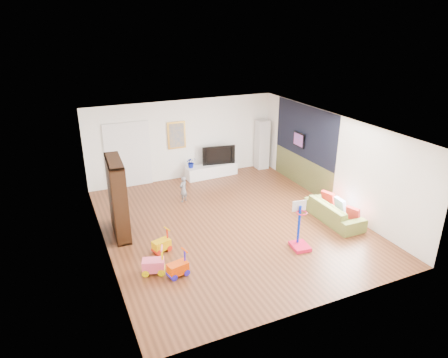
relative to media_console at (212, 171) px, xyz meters
name	(u,v)px	position (x,y,z in m)	size (l,w,h in m)	color
floor	(230,223)	(-0.88, -3.43, -0.21)	(6.50, 7.50, 0.00)	brown
ceiling	(231,126)	(-0.88, -3.43, 2.49)	(6.50, 7.50, 0.00)	white
wall_back	(184,140)	(-0.88, 0.32, 1.14)	(6.50, 0.00, 2.70)	white
wall_front	(319,248)	(-0.88, -7.18, 1.14)	(6.50, 0.00, 2.70)	silver
wall_left	(101,199)	(-4.13, -3.43, 1.14)	(0.00, 7.50, 2.70)	white
wall_right	(332,160)	(2.37, -3.43, 1.14)	(0.00, 7.50, 2.70)	white
navy_accent	(305,132)	(2.36, -2.03, 1.64)	(0.01, 3.20, 1.70)	black
olive_wainscot	(302,172)	(2.36, -2.03, 0.29)	(0.01, 3.20, 1.00)	brown
doorway	(128,156)	(-2.78, 0.28, 0.84)	(1.45, 0.06, 2.10)	white
painting_back	(177,135)	(-1.13, 0.28, 1.34)	(0.62, 0.06, 0.92)	gold
artwork_right	(299,140)	(2.29, -1.83, 1.34)	(0.04, 0.56, 0.46)	#7F3F8C
media_console	(212,171)	(0.00, 0.00, 0.00)	(1.83, 0.46, 0.43)	white
tall_cabinet	(262,144)	(2.02, 0.06, 0.69)	(0.42, 0.42, 1.80)	silver
bookshelf	(118,198)	(-3.67, -2.75, 0.79)	(0.36, 1.37, 2.00)	black
sofa	(334,212)	(1.79, -4.43, 0.06)	(1.84, 0.72, 0.54)	olive
basketball_hoop	(302,226)	(0.14, -5.25, 0.38)	(0.41, 0.50, 1.19)	red
ride_on_yellow	(161,241)	(-2.95, -4.03, 0.06)	(0.41, 0.26, 0.55)	#D59D01
ride_on_orange	(178,264)	(-2.90, -5.12, 0.08)	(0.43, 0.27, 0.58)	#EC4100
ride_on_pink	(153,261)	(-3.35, -4.81, 0.10)	(0.47, 0.29, 0.63)	#EC4E6D
child	(183,189)	(-1.57, -1.57, 0.19)	(0.29, 0.19, 0.80)	slate
tv	(218,154)	(0.28, 0.06, 0.55)	(1.15, 0.15, 0.66)	black
vase_plant	(191,162)	(-0.73, 0.04, 0.40)	(0.33, 0.29, 0.37)	navy
pillow_left	(353,214)	(1.95, -4.97, 0.21)	(0.10, 0.37, 0.37)	#B52826
pillow_center	(340,205)	(1.98, -4.43, 0.21)	(0.10, 0.40, 0.40)	white
pillow_right	(328,198)	(1.97, -3.91, 0.21)	(0.10, 0.39, 0.39)	red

